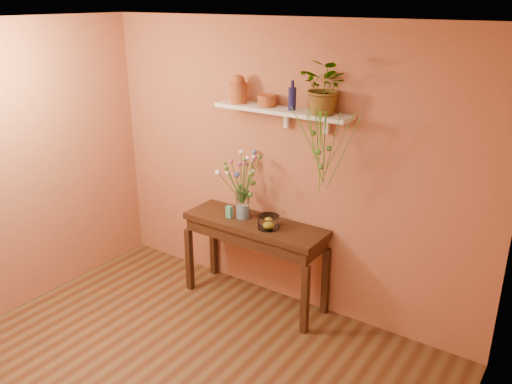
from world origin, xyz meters
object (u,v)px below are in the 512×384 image
blue_bottle (292,98)px  glass_bowl (268,222)px  sideboard (255,233)px  spider_plant (326,87)px  bouquet (243,172)px  terracotta_jug (238,90)px  glass_vase (243,206)px

blue_bottle → glass_bowl: (-0.13, -0.16, -1.13)m
sideboard → spider_plant: bearing=10.4°
spider_plant → bouquet: spider_plant is taller
spider_plant → glass_bowl: bearing=-159.5°
terracotta_jug → blue_bottle: size_ratio=1.02×
blue_bottle → bouquet: blue_bottle is taller
glass_bowl → glass_vase: bearing=169.1°
bouquet → glass_bowl: bouquet is taller
blue_bottle → bouquet: 0.87m
spider_plant → bouquet: bearing=-173.9°
terracotta_jug → spider_plant: size_ratio=0.57×
terracotta_jug → glass_vase: bearing=-42.1°
sideboard → glass_vase: glass_vase is taller
bouquet → spider_plant: bearing=6.1°
terracotta_jug → bouquet: size_ratio=0.52×
sideboard → terracotta_jug: 1.36m
spider_plant → glass_vase: bearing=-172.7°
terracotta_jug → spider_plant: 0.88m
glass_vase → bouquet: bearing=112.9°
blue_bottle → bouquet: size_ratio=0.51×
spider_plant → glass_bowl: size_ratio=2.25×
sideboard → glass_vase: bearing=174.0°
blue_bottle → bouquet: (-0.47, -0.08, -0.73)m
sideboard → bouquet: (-0.16, 0.03, 0.58)m
spider_plant → glass_vase: (-0.77, -0.10, -1.19)m
glass_vase → spider_plant: bearing=7.3°
glass_bowl → blue_bottle: bearing=52.2°
blue_bottle → glass_bowl: blue_bottle is taller
sideboard → spider_plant: spider_plant is taller
terracotta_jug → glass_bowl: terracotta_jug is taller
glass_vase → glass_bowl: glass_vase is taller
glass_bowl → terracotta_jug: bearing=160.2°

